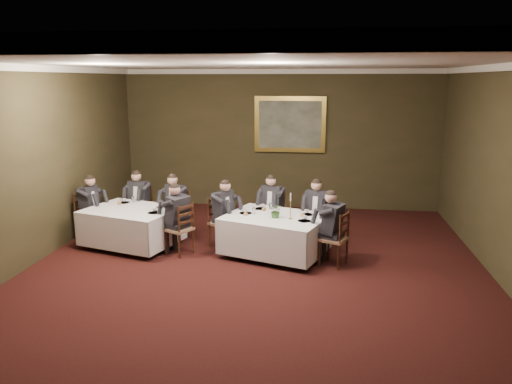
% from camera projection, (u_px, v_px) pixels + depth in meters
% --- Properties ---
extents(ground, '(10.00, 10.00, 0.00)m').
position_uv_depth(ground, '(252.00, 281.00, 8.23)').
color(ground, black).
rests_on(ground, ground).
extents(ceiling, '(8.00, 10.00, 0.10)m').
position_uv_depth(ceiling, '(251.00, 62.00, 7.46)').
color(ceiling, silver).
rests_on(ceiling, back_wall).
extents(back_wall, '(8.00, 0.10, 3.50)m').
position_uv_depth(back_wall, '(280.00, 140.00, 12.67)').
color(back_wall, '#302E18').
rests_on(back_wall, ground).
extents(front_wall, '(8.00, 0.10, 3.50)m').
position_uv_depth(front_wall, '(133.00, 334.00, 3.01)').
color(front_wall, '#302E18').
rests_on(front_wall, ground).
extents(left_wall, '(0.10, 10.00, 3.50)m').
position_uv_depth(left_wall, '(16.00, 171.00, 8.37)').
color(left_wall, '#302E18').
rests_on(left_wall, ground).
extents(crown_molding, '(8.00, 10.00, 0.12)m').
position_uv_depth(crown_molding, '(251.00, 66.00, 7.47)').
color(crown_molding, white).
rests_on(crown_molding, back_wall).
extents(table_main, '(2.17, 1.90, 0.67)m').
position_uv_depth(table_main, '(275.00, 232.00, 9.34)').
color(table_main, black).
rests_on(table_main, ground).
extents(table_second, '(2.04, 1.76, 0.67)m').
position_uv_depth(table_second, '(132.00, 224.00, 9.86)').
color(table_second, black).
rests_on(table_second, ground).
extents(chair_main_backleft, '(0.55, 0.53, 1.00)m').
position_uv_depth(chair_main_backleft, '(272.00, 225.00, 10.40)').
color(chair_main_backleft, '#8E6748').
rests_on(chair_main_backleft, ground).
extents(diner_main_backleft, '(0.53, 0.58, 1.35)m').
position_uv_depth(diner_main_backleft, '(272.00, 214.00, 10.34)').
color(diner_main_backleft, black).
rests_on(diner_main_backleft, chair_main_backleft).
extents(chair_main_backright, '(0.54, 0.53, 1.00)m').
position_uv_depth(chair_main_backright, '(317.00, 231.00, 9.98)').
color(chair_main_backright, '#8E6748').
rests_on(chair_main_backright, ground).
extents(diner_main_backright, '(0.52, 0.58, 1.35)m').
position_uv_depth(diner_main_backright, '(317.00, 220.00, 9.92)').
color(diner_main_backright, black).
rests_on(diner_main_backright, chair_main_backright).
extents(chair_main_endleft, '(0.58, 0.59, 1.00)m').
position_uv_depth(chair_main_endleft, '(222.00, 232.00, 9.88)').
color(chair_main_endleft, '#8E6748').
rests_on(chair_main_endleft, ground).
extents(diner_main_endleft, '(0.61, 0.58, 1.35)m').
position_uv_depth(diner_main_endleft, '(223.00, 221.00, 9.82)').
color(diner_main_endleft, black).
rests_on(diner_main_endleft, chair_main_endleft).
extents(chair_main_endright, '(0.56, 0.57, 1.00)m').
position_uv_depth(chair_main_endright, '(334.00, 250.00, 8.87)').
color(chair_main_endright, '#8E6748').
rests_on(chair_main_endright, ground).
extents(diner_main_endright, '(0.60, 0.56, 1.35)m').
position_uv_depth(diner_main_endright, '(334.00, 238.00, 8.83)').
color(diner_main_endright, black).
rests_on(diner_main_endright, chair_main_endright).
extents(chair_sec_backleft, '(0.51, 0.49, 1.00)m').
position_uv_depth(chair_sec_backleft, '(141.00, 218.00, 10.87)').
color(chair_sec_backleft, '#8E6748').
rests_on(chair_sec_backleft, ground).
extents(diner_sec_backleft, '(0.48, 0.55, 1.35)m').
position_uv_depth(diner_sec_backleft, '(140.00, 208.00, 10.81)').
color(diner_sec_backleft, black).
rests_on(diner_sec_backleft, chair_sec_backleft).
extents(chair_sec_backright, '(0.59, 0.58, 1.00)m').
position_uv_depth(chair_sec_backright, '(177.00, 223.00, 10.50)').
color(chair_sec_backright, '#8E6748').
rests_on(chair_sec_backright, ground).
extents(diner_sec_backright, '(0.58, 0.61, 1.35)m').
position_uv_depth(diner_sec_backright, '(177.00, 213.00, 10.44)').
color(diner_sec_backright, black).
rests_on(diner_sec_backright, chair_sec_backright).
extents(chair_sec_endright, '(0.58, 0.59, 1.00)m').
position_uv_depth(chair_sec_endright, '(180.00, 239.00, 9.45)').
color(chair_sec_endright, '#8E6748').
rests_on(chair_sec_endright, ground).
extents(diner_sec_endright, '(0.61, 0.58, 1.35)m').
position_uv_depth(diner_sec_endright, '(179.00, 228.00, 9.41)').
color(diner_sec_endright, black).
rests_on(diner_sec_endright, chair_sec_endright).
extents(chair_sec_endleft, '(0.47, 0.49, 1.00)m').
position_uv_depth(chair_sec_endleft, '(89.00, 226.00, 10.33)').
color(chair_sec_endleft, '#8E6748').
rests_on(chair_sec_endleft, ground).
extents(diner_sec_endleft, '(0.53, 0.46, 1.35)m').
position_uv_depth(diner_sec_endleft, '(89.00, 215.00, 10.27)').
color(diner_sec_endleft, black).
rests_on(diner_sec_endleft, chair_sec_endleft).
extents(centerpiece, '(0.29, 0.26, 0.28)m').
position_uv_depth(centerpiece, '(276.00, 210.00, 9.14)').
color(centerpiece, '#2D5926').
rests_on(centerpiece, table_main).
extents(candlestick, '(0.07, 0.07, 0.50)m').
position_uv_depth(candlestick, '(290.00, 209.00, 9.04)').
color(candlestick, '#AF9335').
rests_on(candlestick, table_main).
extents(place_setting_table_main, '(0.33, 0.31, 0.14)m').
position_uv_depth(place_setting_table_main, '(264.00, 207.00, 9.83)').
color(place_setting_table_main, white).
rests_on(place_setting_table_main, table_main).
extents(place_setting_table_second, '(0.33, 0.31, 0.14)m').
position_uv_depth(place_setting_table_second, '(127.00, 201.00, 10.31)').
color(place_setting_table_second, white).
rests_on(place_setting_table_second, table_second).
extents(painting, '(1.78, 0.09, 1.39)m').
position_uv_depth(painting, '(290.00, 124.00, 12.49)').
color(painting, gold).
rests_on(painting, back_wall).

